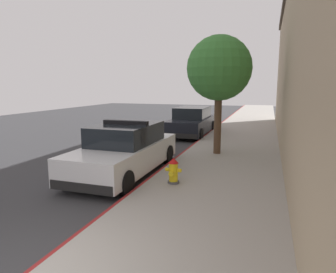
{
  "coord_description": "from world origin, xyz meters",
  "views": [
    {
      "loc": [
        3.12,
        -2.63,
        2.76
      ],
      "look_at": [
        -0.18,
        7.23,
        1.0
      ],
      "focal_mm": 32.3,
      "sensor_mm": 36.0,
      "label": 1
    }
  ],
  "objects": [
    {
      "name": "ground_plane",
      "position": [
        -4.19,
        10.0,
        -0.1
      ],
      "size": [
        32.51,
        60.0,
        0.2
      ],
      "primitive_type": "cube",
      "color": "#353538"
    },
    {
      "name": "sidewalk_pavement",
      "position": [
        1.81,
        10.0,
        0.07
      ],
      "size": [
        3.63,
        60.0,
        0.13
      ],
      "primitive_type": "cube",
      "color": "#9E9991",
      "rests_on": "ground"
    },
    {
      "name": "curb_painted_edge",
      "position": [
        -0.04,
        10.0,
        0.07
      ],
      "size": [
        0.08,
        60.0,
        0.13
      ],
      "primitive_type": "cube",
      "color": "maroon",
      "rests_on": "ground"
    },
    {
      "name": "police_cruiser",
      "position": [
        -1.11,
        5.76,
        0.74
      ],
      "size": [
        1.94,
        4.84,
        1.68
      ],
      "color": "white",
      "rests_on": "ground"
    },
    {
      "name": "parked_car_silver_ahead",
      "position": [
        -0.96,
        13.81,
        0.74
      ],
      "size": [
        1.94,
        4.84,
        1.56
      ],
      "color": "black",
      "rests_on": "ground"
    },
    {
      "name": "fire_hydrant",
      "position": [
        0.75,
        4.9,
        0.48
      ],
      "size": [
        0.44,
        0.4,
        0.76
      ],
      "color": "#4C4C51",
      "rests_on": "sidewalk_pavement"
    },
    {
      "name": "street_tree",
      "position": [
        1.27,
        8.95,
        3.37
      ],
      "size": [
        2.43,
        2.43,
        4.48
      ],
      "color": "brown",
      "rests_on": "sidewalk_pavement"
    }
  ]
}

